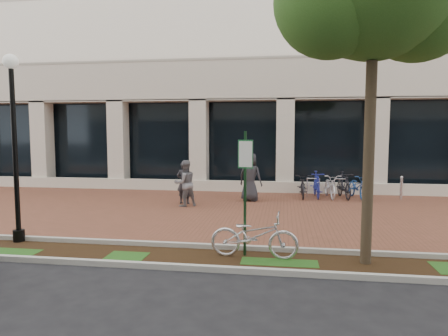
# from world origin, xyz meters

# --- Properties ---
(ground) EXTENTS (120.00, 120.00, 0.00)m
(ground) POSITION_xyz_m (0.00, 0.00, 0.00)
(ground) COLOR black
(ground) RESTS_ON ground
(brick_plaza) EXTENTS (40.00, 9.00, 0.01)m
(brick_plaza) POSITION_xyz_m (0.00, 0.00, 0.01)
(brick_plaza) COLOR brown
(brick_plaza) RESTS_ON ground
(planting_strip) EXTENTS (40.00, 1.50, 0.01)m
(planting_strip) POSITION_xyz_m (0.00, -5.25, 0.01)
(planting_strip) COLOR black
(planting_strip) RESTS_ON ground
(curb_plaza_side) EXTENTS (40.00, 0.12, 0.12)m
(curb_plaza_side) POSITION_xyz_m (0.00, -4.50, 0.06)
(curb_plaza_side) COLOR #B0AFA6
(curb_plaza_side) RESTS_ON ground
(curb_street_side) EXTENTS (40.00, 0.12, 0.12)m
(curb_street_side) POSITION_xyz_m (0.00, -6.00, 0.06)
(curb_street_side) COLOR #B0AFA6
(curb_street_side) RESTS_ON ground
(near_office_building) EXTENTS (40.00, 12.12, 16.00)m
(near_office_building) POSITION_xyz_m (0.00, 10.47, 10.05)
(near_office_building) COLOR beige
(near_office_building) RESTS_ON ground
(parking_sign) EXTENTS (0.34, 0.07, 2.76)m
(parking_sign) POSITION_xyz_m (1.12, -4.90, 1.73)
(parking_sign) COLOR #153B1D
(parking_sign) RESTS_ON ground
(lamppost) EXTENTS (0.36, 0.36, 4.60)m
(lamppost) POSITION_xyz_m (-4.58, -4.60, 2.59)
(lamppost) COLOR black
(lamppost) RESTS_ON ground
(locked_bicycle) EXTENTS (1.94, 0.75, 1.00)m
(locked_bicycle) POSITION_xyz_m (1.33, -5.01, 0.50)
(locked_bicycle) COLOR silver
(locked_bicycle) RESTS_ON ground
(pedestrian_left) EXTENTS (0.63, 0.44, 1.63)m
(pedestrian_left) POSITION_xyz_m (-1.78, 1.13, 0.82)
(pedestrian_left) COLOR #26262B
(pedestrian_left) RESTS_ON ground
(pedestrian_mid) EXTENTS (1.05, 1.00, 1.71)m
(pedestrian_mid) POSITION_xyz_m (-1.62, 0.64, 0.85)
(pedestrian_mid) COLOR slate
(pedestrian_mid) RESTS_ON ground
(pedestrian_right) EXTENTS (1.08, 0.87, 1.92)m
(pedestrian_right) POSITION_xyz_m (0.65, 2.10, 0.96)
(pedestrian_right) COLOR #28272C
(pedestrian_right) RESTS_ON ground
(bollard) EXTENTS (0.12, 0.12, 0.97)m
(bollard) POSITION_xyz_m (6.66, 3.35, 0.49)
(bollard) COLOR silver
(bollard) RESTS_ON ground
(bike_rack_cluster) EXTENTS (3.05, 1.98, 1.10)m
(bike_rack_cluster) POSITION_xyz_m (3.86, 3.33, 0.52)
(bike_rack_cluster) COLOR black
(bike_rack_cluster) RESTS_ON ground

